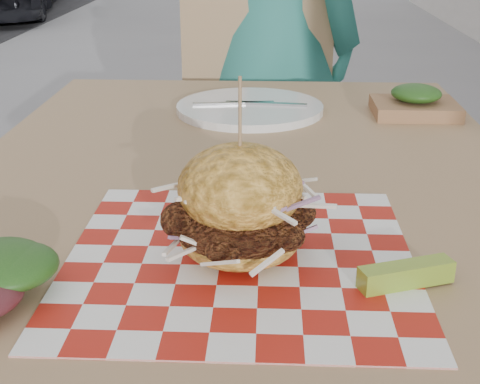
% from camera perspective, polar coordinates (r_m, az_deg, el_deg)
% --- Properties ---
extents(diner, '(0.64, 0.52, 1.54)m').
position_cam_1_polar(diner, '(1.94, 1.92, 13.03)').
color(diner, '#2B7D73').
rests_on(diner, ground).
extents(patio_table, '(0.80, 1.20, 0.75)m').
position_cam_1_polar(patio_table, '(0.94, 0.16, -3.36)').
color(patio_table, '#A67E5C').
rests_on(patio_table, ground).
extents(patio_chair, '(0.45, 0.46, 0.95)m').
position_cam_1_polar(patio_chair, '(1.84, 1.10, 5.63)').
color(patio_chair, '#A67E5C').
rests_on(patio_chair, ground).
extents(paper_liner, '(0.36, 0.36, 0.00)m').
position_cam_1_polar(paper_liner, '(0.70, -0.00, -5.60)').
color(paper_liner, red).
rests_on(paper_liner, patio_table).
extents(sandwich, '(0.17, 0.17, 0.19)m').
position_cam_1_polar(sandwich, '(0.68, 0.00, -1.57)').
color(sandwich, '#F2AE44').
rests_on(sandwich, paper_liner).
extents(pickle_spear, '(0.10, 0.05, 0.02)m').
position_cam_1_polar(pickle_spear, '(0.67, 13.98, -6.85)').
color(pickle_spear, '#90A931').
rests_on(pickle_spear, paper_liner).
extents(place_setting, '(0.27, 0.27, 0.02)m').
position_cam_1_polar(place_setting, '(1.24, 0.84, 7.17)').
color(place_setting, white).
rests_on(place_setting, patio_table).
extents(kraft_tray, '(0.15, 0.12, 0.06)m').
position_cam_1_polar(kraft_tray, '(1.26, 14.74, 7.38)').
color(kraft_tray, '#946743').
rests_on(kraft_tray, patio_table).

